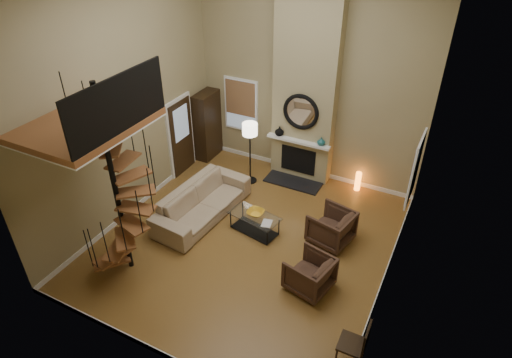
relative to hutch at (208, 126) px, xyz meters
The scene contains 32 objects.
ground 4.07m from the hutch, 45.52° to the right, with size 6.00×6.50×0.01m, color olive.
back_wall 3.33m from the hutch, ahead, with size 6.00×0.02×5.50m, color #9B8E64.
front_wall 6.92m from the hutch, 65.46° to the right, with size 6.00×0.02×5.50m, color #9B8E64.
left_wall 3.36m from the hutch, 94.58° to the right, with size 0.02×6.50×5.50m, color #9B8E64.
right_wall 6.67m from the hutch, 26.07° to the right, with size 0.02×6.50×5.50m, color #9B8E64.
baseboard_back 2.94m from the hutch, ahead, with size 6.00×0.02×0.12m, color white.
baseboard_front 6.73m from the hutch, 65.42° to the right, with size 6.00×0.02×0.12m, color white.
baseboard_left 2.97m from the hutch, 94.38° to the right, with size 0.02×6.50×0.12m, color white.
baseboard_right 6.48m from the hutch, 26.11° to the right, with size 0.02×6.50×0.12m, color white.
chimney_breast 3.32m from the hutch, ahead, with size 1.60×0.38×5.50m, color tan.
hearth 2.94m from the hutch, ahead, with size 1.50×0.60×0.04m, color black.
firebox 2.80m from the hutch, ahead, with size 0.95×0.02×0.72m, color black.
mantel 2.78m from the hutch, ahead, with size 1.70×0.18×0.06m, color white.
mirror_frame 2.95m from the hutch, ahead, with size 0.94×0.94×0.10m, color black.
mirror_disc 2.95m from the hutch, ahead, with size 0.80×0.80×0.01m, color white.
vase_left 2.25m from the hutch, ahead, with size 0.24×0.24×0.25m, color black.
vase_right 3.39m from the hutch, ahead, with size 0.20×0.20×0.21m, color #195458.
window_back 1.17m from the hutch, 24.46° to the left, with size 1.02×0.06×1.52m.
window_right 5.85m from the hutch, ahead, with size 0.06×1.02×1.52m.
entry_door 1.05m from the hutch, 100.02° to the right, with size 0.10×1.05×2.16m.
loft 5.21m from the hutch, 81.04° to the right, with size 1.70×2.20×1.09m.
spiral_stair 4.79m from the hutch, 77.87° to the right, with size 1.47×1.47×4.06m.
hutch is the anchor object (origin of this frame).
sofa 2.91m from the hutch, 61.02° to the right, with size 2.66×1.04×0.78m, color tan.
armchair_near 4.93m from the hutch, 23.96° to the right, with size 0.85×0.87×0.79m, color #462D20.
armchair_far 5.79m from the hutch, 37.69° to the right, with size 0.79×0.81×0.74m, color #462D20.
coffee_table 3.78m from the hutch, 41.93° to the right, with size 1.23×0.77×0.44m.
bowl 3.71m from the hutch, 41.35° to the right, with size 0.38×0.38×0.09m, color gold.
book 4.11m from the hutch, 40.21° to the right, with size 0.21×0.29×0.03m, color gray.
floor_lamp 1.90m from the hutch, 21.69° to the right, with size 0.39×0.39×1.70m.
accent_lamp 4.44m from the hutch, ahead, with size 0.15×0.15×0.53m, color orange.
side_chair 7.47m from the hutch, 39.38° to the right, with size 0.44×0.43×0.94m.
Camera 1 is at (3.56, -6.59, 6.59)m, focal length 31.00 mm.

